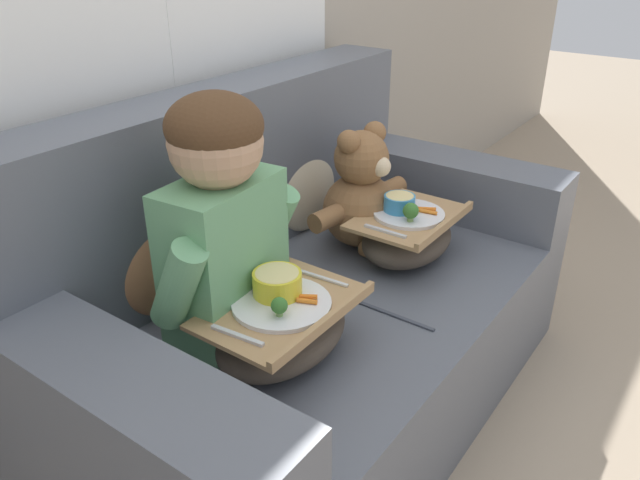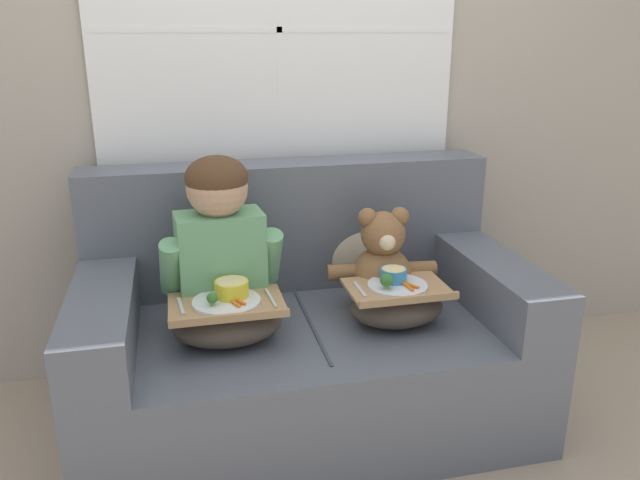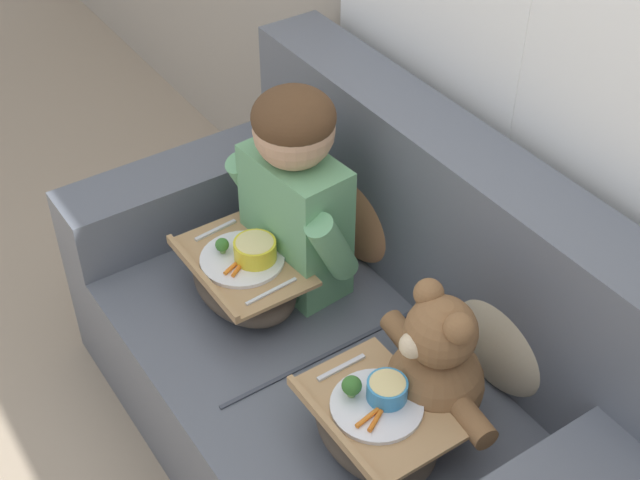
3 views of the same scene
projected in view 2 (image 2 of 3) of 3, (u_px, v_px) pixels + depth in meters
The scene contains 9 objects.
ground_plane at pixel (309, 415), 2.62m from camera, with size 14.00×14.00×0.00m, color tan.
wall_back_with_window at pixel (278, 83), 2.75m from camera, with size 8.00×0.08×2.60m.
couch at pixel (304, 332), 2.58m from camera, with size 1.74×1.00×1.00m.
throw_pillow_behind_child at pixel (217, 257), 2.64m from camera, with size 0.38×0.18×0.39m.
throw_pillow_behind_teddy at pixel (364, 245), 2.78m from camera, with size 0.37×0.18×0.38m.
child_figure at pixel (220, 233), 2.35m from camera, with size 0.48×0.24×0.66m.
teddy_bear at pixel (382, 265), 2.55m from camera, with size 0.45×0.32×0.42m.
lap_tray_child at pixel (228, 319), 2.27m from camera, with size 0.41×0.28×0.23m.
lap_tray_teddy at pixel (397, 303), 2.41m from camera, with size 0.38×0.27×0.23m.
Camera 2 is at (-0.47, -2.20, 1.53)m, focal length 35.00 mm.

